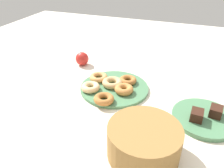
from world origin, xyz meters
The scene contains 13 objects.
ground_plane centered at (0.00, 0.00, 0.00)m, with size 2.40×2.40×0.00m, color beige.
donut_plate centered at (0.00, 0.00, 0.01)m, with size 0.30×0.30×0.01m, color #4C7F56.
donut_0 centered at (-0.05, 0.03, 0.03)m, with size 0.08×0.08×0.03m, color #BC7A3D.
donut_1 centered at (0.09, -0.04, 0.03)m, with size 0.08×0.08×0.02m, color tan.
donut_2 centered at (-0.05, -0.06, 0.03)m, with size 0.08×0.08×0.02m, color #AD6B33.
donut_3 centered at (0.00, 0.12, 0.03)m, with size 0.08×0.08×0.03m, color #AD6B33.
donut_4 centered at (0.01, -0.01, 0.03)m, with size 0.09×0.09×0.03m, color tan.
donut_5 centered at (0.09, 0.06, 0.03)m, with size 0.08×0.08×0.03m, color #EABC84.
cake_plate centered at (-0.38, 0.09, 0.01)m, with size 0.23×0.23×0.02m, color #4C7F56.
brownie_near centered at (-0.42, 0.07, 0.04)m, with size 0.04×0.05×0.04m, color #381E14.
brownie_far centered at (-0.35, 0.12, 0.04)m, with size 0.04×0.05×0.04m, color #381E14.
basket centered at (-0.21, 0.32, 0.05)m, with size 0.22×0.22×0.10m, color olive.
apple centered at (0.25, -0.18, 0.04)m, with size 0.07×0.07×0.07m, color red.
Camera 1 is at (-0.29, 0.80, 0.53)m, focal length 35.92 mm.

